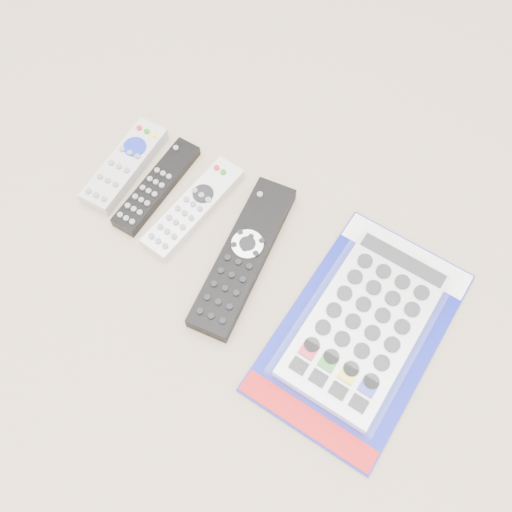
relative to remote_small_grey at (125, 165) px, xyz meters
The scene contains 5 objects.
remote_small_grey is the anchor object (origin of this frame).
remote_slim_black 0.06m from the remote_small_grey, ahead, with size 0.04×0.18×0.02m.
remote_silver_dvd 0.13m from the remote_small_grey, ahead, with size 0.07×0.19×0.02m.
remote_large_black 0.25m from the remote_small_grey, 10.08° to the right, with size 0.09×0.26×0.03m.
jumbo_remote_packaged 0.44m from the remote_small_grey, ahead, with size 0.21×0.33×0.04m.
Camera 1 is at (0.22, -0.31, 0.75)m, focal length 40.00 mm.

